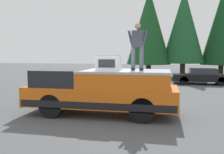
{
  "coord_description": "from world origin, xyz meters",
  "views": [
    {
      "loc": [
        -8.78,
        -1.96,
        2.25
      ],
      "look_at": [
        0.54,
        0.01,
        1.35
      ],
      "focal_mm": 39.88,
      "sensor_mm": 36.0,
      "label": 1
    }
  ],
  "objects_px": {
    "compressor_unit": "(109,63)",
    "pickup_truck": "(101,91)",
    "person_on_truck_bed": "(137,45)",
    "parked_car_black": "(202,76)"
  },
  "relations": [
    {
      "from": "person_on_truck_bed",
      "to": "parked_car_black",
      "type": "relative_size",
      "value": 0.41
    },
    {
      "from": "person_on_truck_bed",
      "to": "parked_car_black",
      "type": "height_order",
      "value": "person_on_truck_bed"
    },
    {
      "from": "compressor_unit",
      "to": "parked_car_black",
      "type": "distance_m",
      "value": 11.62
    },
    {
      "from": "compressor_unit",
      "to": "parked_car_black",
      "type": "xyz_separation_m",
      "value": [
        10.56,
        -4.65,
        -1.35
      ]
    },
    {
      "from": "compressor_unit",
      "to": "parked_car_black",
      "type": "bearing_deg",
      "value": -23.78
    },
    {
      "from": "compressor_unit",
      "to": "pickup_truck",
      "type": "bearing_deg",
      "value": 62.5
    },
    {
      "from": "compressor_unit",
      "to": "person_on_truck_bed",
      "type": "height_order",
      "value": "person_on_truck_bed"
    },
    {
      "from": "compressor_unit",
      "to": "person_on_truck_bed",
      "type": "distance_m",
      "value": 1.21
    },
    {
      "from": "parked_car_black",
      "to": "pickup_truck",
      "type": "bearing_deg",
      "value": 154.48
    },
    {
      "from": "parked_car_black",
      "to": "compressor_unit",
      "type": "bearing_deg",
      "value": 156.22
    }
  ]
}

